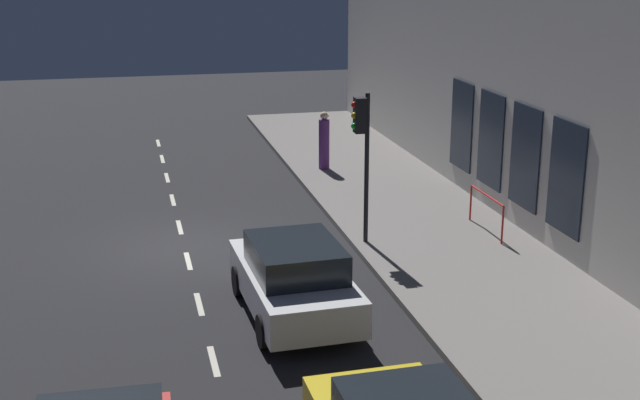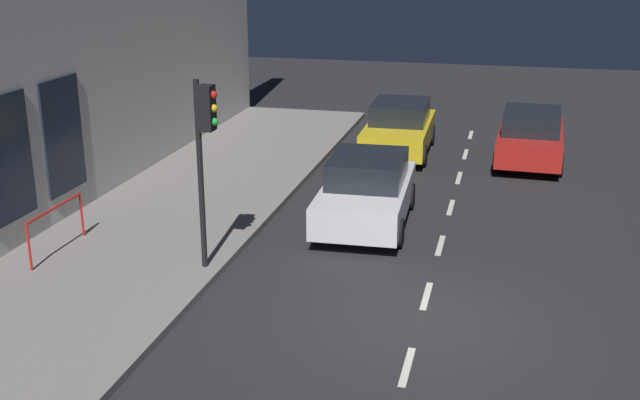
{
  "view_description": "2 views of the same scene",
  "coord_description": "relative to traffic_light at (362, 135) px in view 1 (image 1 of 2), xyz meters",
  "views": [
    {
      "loc": [
        -1.33,
        -19.97,
        7.06
      ],
      "look_at": [
        2.82,
        -2.57,
        1.76
      ],
      "focal_mm": 47.73,
      "sensor_mm": 36.0,
      "label": 1
    },
    {
      "loc": [
        -1.25,
        12.23,
        6.2
      ],
      "look_at": [
        2.03,
        -1.05,
        1.68
      ],
      "focal_mm": 44.11,
      "sensor_mm": 36.0,
      "label": 2
    }
  ],
  "objects": [
    {
      "name": "ground_plane",
      "position": [
        -4.21,
        1.01,
        -2.83
      ],
      "size": [
        60.0,
        60.0,
        0.0
      ],
      "primitive_type": "plane",
      "color": "#232326"
    },
    {
      "name": "sidewalk",
      "position": [
        2.04,
        1.01,
        -2.76
      ],
      "size": [
        4.5,
        32.0,
        0.15
      ],
      "color": "gray",
      "rests_on": "ground"
    },
    {
      "name": "building_facade",
      "position": [
        4.59,
        1.01,
        1.64
      ],
      "size": [
        0.65,
        32.0,
        8.97
      ],
      "color": "beige",
      "rests_on": "ground"
    },
    {
      "name": "lane_centre_line",
      "position": [
        -4.21,
        0.01,
        -2.83
      ],
      "size": [
        0.12,
        27.2,
        0.01
      ],
      "color": "beige",
      "rests_on": "ground"
    },
    {
      "name": "traffic_light",
      "position": [
        0.0,
        0.0,
        0.0
      ],
      "size": [
        0.45,
        0.32,
        3.67
      ],
      "color": "black",
      "rests_on": "sidewalk"
    },
    {
      "name": "parked_car_2",
      "position": [
        -2.4,
        -3.58,
        -2.04
      ],
      "size": [
        2.1,
        4.22,
        1.58
      ],
      "rotation": [
        0.0,
        0.0,
        0.04
      ],
      "color": "silver",
      "rests_on": "ground"
    },
    {
      "name": "pedestrian_0",
      "position": [
        0.84,
        7.23,
        -1.79
      ],
      "size": [
        0.42,
        0.42,
        1.88
      ],
      "rotation": [
        0.0,
        0.0,
        4.48
      ],
      "color": "#5B2D70",
      "rests_on": "sidewalk"
    },
    {
      "name": "red_railing",
      "position": [
        3.31,
        0.02,
        -1.97
      ],
      "size": [
        0.05,
        1.99,
        0.97
      ],
      "color": "red",
      "rests_on": "sidewalk"
    }
  ]
}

